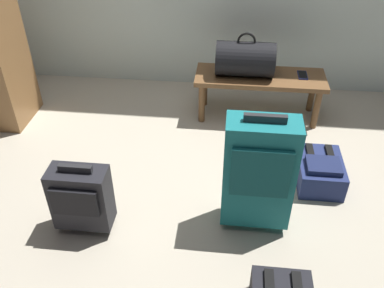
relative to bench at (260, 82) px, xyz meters
name	(u,v)px	position (x,y,z in m)	size (l,w,h in m)	color
ground_plane	(187,199)	(-0.45, -1.04, -0.31)	(6.60, 6.60, 0.00)	#B2A893
bench	(260,82)	(0.00, 0.00, 0.00)	(1.00, 0.36, 0.36)	brown
duffel_bag_black	(245,59)	(-0.13, 0.00, 0.19)	(0.44, 0.26, 0.34)	black
cell_phone	(303,75)	(0.32, 0.03, 0.06)	(0.07, 0.14, 0.01)	#191E4C
suitcase_upright_teal	(259,172)	(-0.04, -1.19, 0.07)	(0.38, 0.21, 0.74)	#14666B
suitcase_small_charcoal	(81,197)	(-1.00, -1.34, -0.07)	(0.32, 0.19, 0.46)	black
backpack_navy	(319,171)	(0.39, -0.79, -0.21)	(0.28, 0.38, 0.21)	navy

